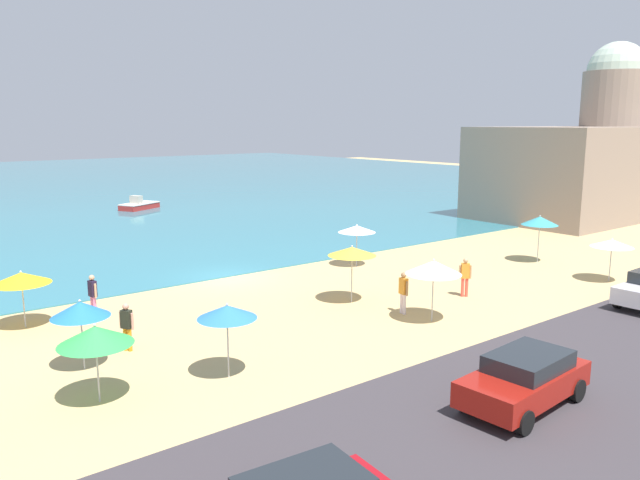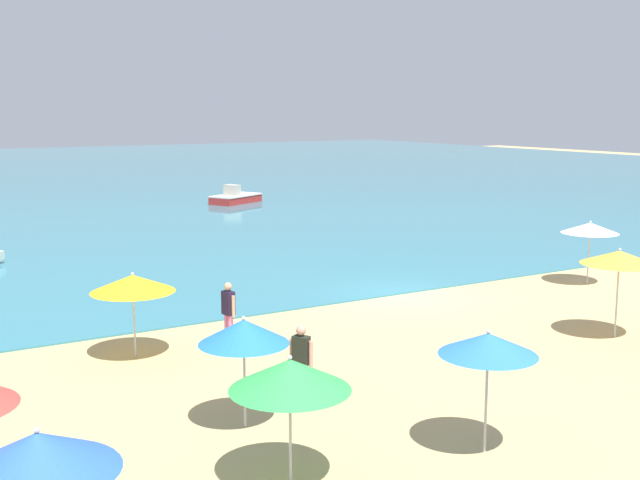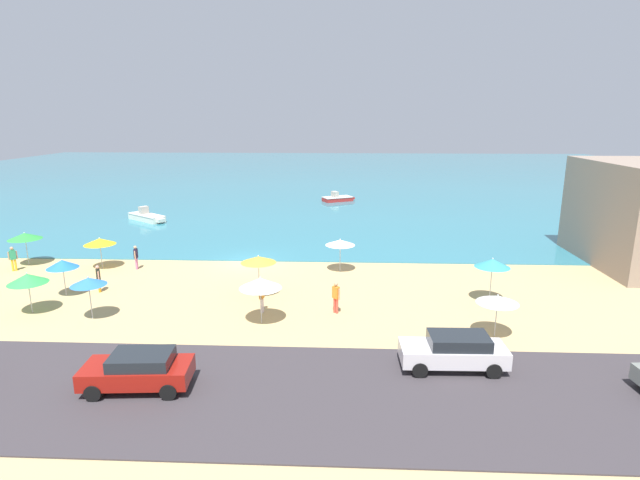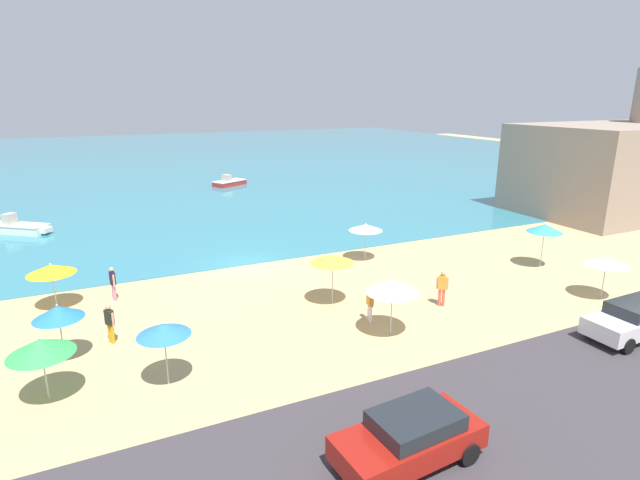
% 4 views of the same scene
% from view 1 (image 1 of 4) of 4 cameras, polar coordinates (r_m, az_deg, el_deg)
% --- Properties ---
extents(ground_plane, '(160.00, 160.00, 0.00)m').
position_cam_1_polar(ground_plane, '(31.83, -8.56, -3.42)').
color(ground_plane, tan).
extents(coastal_road, '(80.00, 8.00, 0.06)m').
position_cam_1_polar(coastal_road, '(19.13, 19.98, -13.57)').
color(coastal_road, '#3A3439').
rests_on(coastal_road, ground_plane).
extents(beach_umbrella_0, '(2.19, 2.19, 2.52)m').
position_cam_1_polar(beach_umbrella_0, '(24.53, 10.34, -2.47)').
color(beach_umbrella_0, '#B2B2B7').
rests_on(beach_umbrella_0, ground_plane).
extents(beach_umbrella_2, '(1.81, 1.81, 2.29)m').
position_cam_1_polar(beach_umbrella_2, '(20.89, -21.08, -5.93)').
color(beach_umbrella_2, '#B2B2B7').
rests_on(beach_umbrella_2, ground_plane).
extents(beach_umbrella_4, '(2.03, 2.03, 2.32)m').
position_cam_1_polar(beach_umbrella_4, '(33.62, 3.39, 1.02)').
color(beach_umbrella_4, '#B2B2B7').
rests_on(beach_umbrella_4, ground_plane).
extents(beach_umbrella_5, '(2.06, 2.06, 2.29)m').
position_cam_1_polar(beach_umbrella_5, '(18.33, -19.86, -8.20)').
color(beach_umbrella_5, '#B2B2B7').
rests_on(beach_umbrella_5, ground_plane).
extents(beach_umbrella_6, '(1.99, 1.99, 2.66)m').
position_cam_1_polar(beach_umbrella_6, '(36.61, 19.46, 1.67)').
color(beach_umbrella_6, '#B2B2B7').
rests_on(beach_umbrella_6, ground_plane).
extents(beach_umbrella_7, '(2.01, 2.01, 2.16)m').
position_cam_1_polar(beach_umbrella_7, '(33.50, 25.14, -0.27)').
color(beach_umbrella_7, '#B2B2B7').
rests_on(beach_umbrella_7, ground_plane).
extents(beach_umbrella_8, '(2.09, 2.09, 2.53)m').
position_cam_1_polar(beach_umbrella_8, '(26.72, 2.94, -1.04)').
color(beach_umbrella_8, '#B2B2B7').
rests_on(beach_umbrella_8, ground_plane).
extents(beach_umbrella_11, '(1.82, 1.82, 2.36)m').
position_cam_1_polar(beach_umbrella_11, '(19.08, -8.50, -6.52)').
color(beach_umbrella_11, '#B2B2B7').
rests_on(beach_umbrella_11, ground_plane).
extents(beach_umbrella_12, '(2.14, 2.14, 2.22)m').
position_cam_1_polar(beach_umbrella_12, '(26.02, -25.65, -3.16)').
color(beach_umbrella_12, '#B2B2B7').
rests_on(beach_umbrella_12, ground_plane).
extents(bather_0, '(0.37, 0.50, 1.68)m').
position_cam_1_polar(bather_0, '(22.35, -17.25, -7.37)').
color(bather_0, orange).
rests_on(bather_0, ground_plane).
extents(bather_1, '(0.28, 0.56, 1.70)m').
position_cam_1_polar(bather_1, '(26.74, -20.07, -4.57)').
color(bather_1, pink).
rests_on(bather_1, ground_plane).
extents(bather_2, '(0.45, 0.41, 1.77)m').
position_cam_1_polar(bather_2, '(28.61, 13.13, -3.14)').
color(bather_2, '#F85240').
rests_on(bather_2, ground_plane).
extents(bather_4, '(0.27, 0.56, 1.74)m').
position_cam_1_polar(bather_4, '(25.60, 7.63, -4.61)').
color(bather_4, white).
rests_on(bather_4, ground_plane).
extents(parked_car_0, '(4.25, 2.18, 1.47)m').
position_cam_1_polar(parked_car_0, '(18.21, 18.21, -11.94)').
color(parked_car_0, maroon).
rests_on(parked_car_0, coastal_road).
extents(skiff_nearshore, '(4.19, 3.25, 1.24)m').
position_cam_1_polar(skiff_nearshore, '(58.43, -16.19, 3.08)').
color(skiff_nearshore, '#B52B27').
rests_on(skiff_nearshore, sea).
extents(harbor_fortress, '(17.15, 10.64, 14.47)m').
position_cam_1_polar(harbor_fortress, '(57.02, 23.23, 6.80)').
color(harbor_fortress, gray).
rests_on(harbor_fortress, ground_plane).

